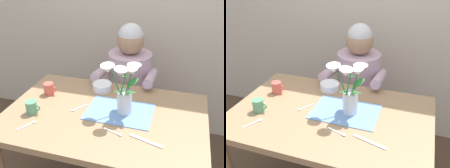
# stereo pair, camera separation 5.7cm
# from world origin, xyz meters

# --- Properties ---
(dining_table) EXTENTS (1.20, 0.80, 0.74)m
(dining_table) POSITION_xyz_m (0.00, 0.00, 0.64)
(dining_table) COLOR #9E7A56
(dining_table) RESTS_ON ground_plane
(seated_person) EXTENTS (0.45, 0.47, 1.14)m
(seated_person) POSITION_xyz_m (0.01, 0.62, 0.56)
(seated_person) COLOR #4C4C56
(seated_person) RESTS_ON ground_plane
(striped_placemat) EXTENTS (0.40, 0.28, 0.00)m
(striped_placemat) POSITION_xyz_m (0.08, 0.04, 0.74)
(striped_placemat) COLOR #6B93D1
(striped_placemat) RESTS_ON dining_table
(flower_vase) EXTENTS (0.24, 0.28, 0.33)m
(flower_vase) POSITION_xyz_m (0.10, 0.04, 0.91)
(flower_vase) COLOR silver
(flower_vase) RESTS_ON dining_table
(ceramic_bowl) EXTENTS (0.14, 0.14, 0.06)m
(ceramic_bowl) POSITION_xyz_m (-0.10, 0.27, 0.77)
(ceramic_bowl) COLOR white
(ceramic_bowl) RESTS_ON dining_table
(dinner_knife) EXTENTS (0.19, 0.07, 0.00)m
(dinner_knife) POSITION_xyz_m (0.28, -0.18, 0.74)
(dinner_knife) COLOR silver
(dinner_knife) RESTS_ON dining_table
(ceramic_mug) EXTENTS (0.09, 0.07, 0.08)m
(ceramic_mug) POSITION_xyz_m (-0.42, -0.12, 0.78)
(ceramic_mug) COLOR #569970
(ceramic_mug) RESTS_ON dining_table
(coffee_cup) EXTENTS (0.09, 0.07, 0.08)m
(coffee_cup) POSITION_xyz_m (-0.43, 0.12, 0.78)
(coffee_cup) COLOR #CC564C
(coffee_cup) RESTS_ON dining_table
(spoon_0) EXTENTS (0.12, 0.05, 0.01)m
(spoon_0) POSITION_xyz_m (0.12, -0.16, 0.74)
(spoon_0) COLOR silver
(spoon_0) RESTS_ON dining_table
(spoon_1) EXTENTS (0.07, 0.11, 0.01)m
(spoon_1) POSITION_xyz_m (-0.37, -0.22, 0.74)
(spoon_1) COLOR silver
(spoon_1) RESTS_ON dining_table
(spoon_2) EXTENTS (0.08, 0.11, 0.01)m
(spoon_2) POSITION_xyz_m (-0.18, -0.01, 0.74)
(spoon_2) COLOR silver
(spoon_2) RESTS_ON dining_table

